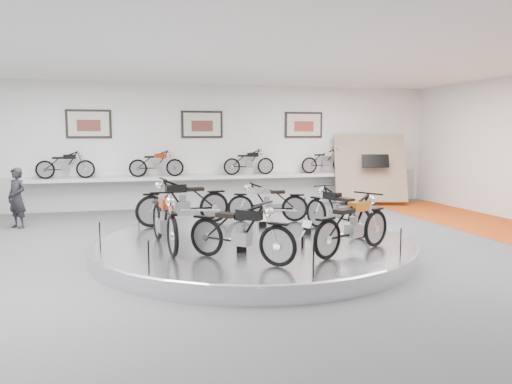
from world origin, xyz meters
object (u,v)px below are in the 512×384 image
object	(u,v)px
bike_d	(164,218)
bike_e	(241,231)
display_platform	(253,246)
bike_b	(268,202)
shelf	(204,177)
bike_c	(183,201)
bike_f	(353,224)
visitor	(17,198)
bike_a	(337,210)

from	to	relation	value
bike_d	bike_e	distance (m)	1.74
display_platform	bike_b	size ratio (longest dim) A/B	3.90
shelf	bike_e	world-z (taller)	bike_e
bike_e	bike_c	bearing A→B (deg)	143.13
display_platform	shelf	distance (m)	6.46
shelf	bike_c	distance (m)	4.68
bike_d	display_platform	bearing A→B (deg)	96.02
bike_b	bike_f	distance (m)	3.49
shelf	bike_b	distance (m)	4.66
display_platform	visitor	distance (m)	6.64
display_platform	bike_d	size ratio (longest dim) A/B	3.40
shelf	bike_e	distance (m)	8.13
bike_a	shelf	bearing A→B (deg)	-2.30
bike_c	bike_f	world-z (taller)	bike_c
bike_b	bike_d	distance (m)	3.42
bike_a	visitor	bearing A→B (deg)	41.29
bike_e	bike_f	size ratio (longest dim) A/B	0.97
display_platform	bike_d	distance (m)	1.96
shelf	display_platform	bearing A→B (deg)	-90.00
display_platform	bike_f	distance (m)	2.25
bike_b	bike_c	distance (m)	2.01
bike_e	bike_f	world-z (taller)	bike_f
bike_e	visitor	distance (m)	7.37
bike_a	bike_c	world-z (taller)	bike_c
visitor	bike_f	bearing A→B (deg)	-0.04
bike_a	bike_e	xyz separation A→B (m)	(-2.53, -1.83, 0.01)
bike_d	visitor	bearing A→B (deg)	-149.50
shelf	bike_a	size ratio (longest dim) A/B	6.49
bike_d	bike_b	bearing A→B (deg)	124.03
shelf	bike_a	xyz separation A→B (m)	(1.87, -6.28, -0.20)
bike_b	bike_f	xyz separation A→B (m)	(0.57, -3.45, 0.04)
display_platform	bike_b	distance (m)	2.09
shelf	bike_e	xyz separation A→B (m)	(-0.65, -8.10, -0.19)
bike_a	bike_f	xyz separation A→B (m)	(-0.48, -1.75, 0.03)
bike_c	shelf	bearing A→B (deg)	-114.54
bike_e	bike_a	bearing A→B (deg)	80.64
bike_e	visitor	size ratio (longest dim) A/B	1.12
shelf	bike_e	size ratio (longest dim) A/B	6.35
bike_c	bike_d	distance (m)	2.34
shelf	bike_b	world-z (taller)	bike_b
display_platform	bike_c	bearing A→B (deg)	122.19
display_platform	visitor	size ratio (longest dim) A/B	4.13
bike_c	display_platform	bearing A→B (deg)	112.29
shelf	bike_e	bearing A→B (deg)	-94.62
bike_f	shelf	bearing A→B (deg)	71.67
visitor	bike_d	bearing A→B (deg)	-12.06
visitor	bike_b	bearing A→B (deg)	20.09
bike_f	visitor	world-z (taller)	visitor
shelf	bike_c	xyz separation A→B (m)	(-1.18, -4.52, -0.15)
bike_d	visitor	distance (m)	5.64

